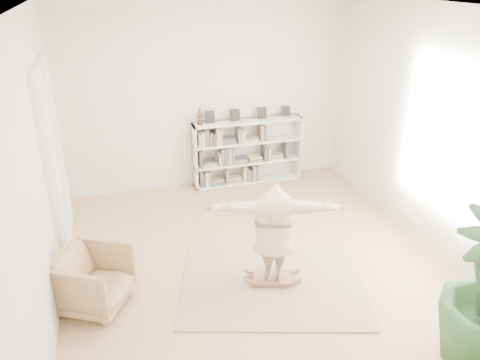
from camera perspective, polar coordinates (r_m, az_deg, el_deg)
The scene contains 8 objects.
floor at distance 7.12m, azimuth 1.84°, elevation -9.86°, with size 6.00×6.00×0.00m, color tan.
room_shell at distance 8.74m, azimuth -4.24°, elevation 21.08°, with size 6.00×6.00×6.00m.
doors at distance 7.40m, azimuth -21.68°, elevation 1.98°, with size 0.09×1.78×2.92m.
bookshelf at distance 9.42m, azimuth 0.88°, elevation 3.43°, with size 2.20×0.35×1.64m.
armchair at distance 6.37m, azimuth -17.54°, elevation -11.54°, with size 0.83×0.86×0.78m, color tan.
rug at distance 6.71m, azimuth 3.98°, elevation -12.26°, with size 2.50×2.00×0.02m, color tan.
rocker_board at distance 6.67m, azimuth 3.99°, elevation -11.84°, with size 0.60×0.46×0.11m.
person at distance 6.24m, azimuth 4.20°, elevation -6.04°, with size 1.77×0.48×1.44m, color beige.
Camera 1 is at (-1.88, -5.58, 4.01)m, focal length 35.00 mm.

